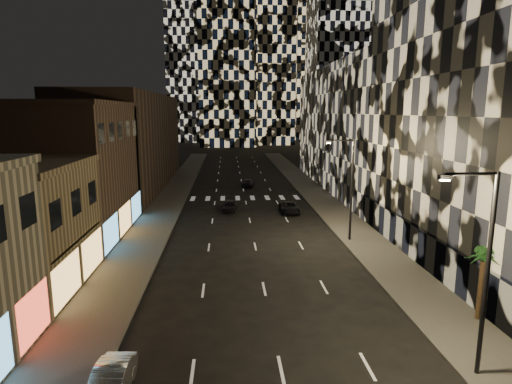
{
  "coord_description": "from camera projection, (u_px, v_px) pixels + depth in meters",
  "views": [
    {
      "loc": [
        -2.31,
        -6.4,
        11.54
      ],
      "look_at": [
        -0.35,
        22.7,
        6.0
      ],
      "focal_mm": 30.0,
      "sensor_mm": 36.0,
      "label": 1
    }
  ],
  "objects": [
    {
      "name": "car_silver_parked",
      "position": [
        110.0,
        383.0,
        17.37
      ],
      "size": [
        1.48,
        3.94,
        1.29
      ],
      "primitive_type": "imported",
      "rotation": [
        0.0,
        0.0,
        -0.03
      ],
      "color": "#A6A6AB",
      "rests_on": "ground"
    },
    {
      "name": "car_dark_oncoming",
      "position": [
        248.0,
        183.0,
        66.13
      ],
      "size": [
        2.2,
        4.32,
        1.2
      ],
      "primitive_type": "imported",
      "rotation": [
        0.0,
        0.0,
        3.01
      ],
      "color": "black",
      "rests_on": "ground"
    },
    {
      "name": "sidewalk_left",
      "position": [
        170.0,
        198.0,
        56.92
      ],
      "size": [
        4.0,
        120.0,
        0.15
      ],
      "primitive_type": "cube",
      "color": "#47443F",
      "rests_on": "ground"
    },
    {
      "name": "streetlight_far",
      "position": [
        349.0,
        183.0,
        37.54
      ],
      "size": [
        2.55,
        0.25,
        9.0
      ],
      "color": "black",
      "rests_on": "sidewalk_right"
    },
    {
      "name": "curb_right",
      "position": [
        303.0,
        197.0,
        58.1
      ],
      "size": [
        0.2,
        120.0,
        0.15
      ],
      "primitive_type": "cube",
      "color": "#4C4C47",
      "rests_on": "ground"
    },
    {
      "name": "curb_left",
      "position": [
        186.0,
        198.0,
        57.06
      ],
      "size": [
        0.2,
        120.0,
        0.15
      ],
      "primitive_type": "cube",
      "color": "#4C4C47",
      "rests_on": "ground"
    },
    {
      "name": "retail_brown",
      "position": [
        67.0,
        172.0,
        39.18
      ],
      "size": [
        10.0,
        15.0,
        12.0
      ],
      "primitive_type": "cube",
      "color": "#4C372B",
      "rests_on": "ground"
    },
    {
      "name": "sidewalk_right",
      "position": [
        318.0,
        196.0,
        58.24
      ],
      "size": [
        4.0,
        120.0,
        0.15
      ],
      "primitive_type": "cube",
      "color": "#47443F",
      "rests_on": "ground"
    },
    {
      "name": "midrise_base",
      "position": [
        417.0,
        243.0,
        33.13
      ],
      "size": [
        0.6,
        25.0,
        3.0
      ],
      "primitive_type": "cube",
      "color": "#383838",
      "rests_on": "ground"
    },
    {
      "name": "palm_tree",
      "position": [
        483.0,
        260.0,
        23.2
      ],
      "size": [
        2.11,
        2.11,
        4.15
      ],
      "color": "#47331E",
      "rests_on": "sidewalk_right"
    },
    {
      "name": "retail_filler_left",
      "position": [
        130.0,
        141.0,
        64.97
      ],
      "size": [
        10.0,
        40.0,
        14.0
      ],
      "primitive_type": "cube",
      "color": "#4C372B",
      "rests_on": "ground"
    },
    {
      "name": "midrise_filler_right",
      "position": [
        376.0,
        128.0,
        64.09
      ],
      "size": [
        16.0,
        40.0,
        18.0
      ],
      "primitive_type": "cube",
      "color": "#232326",
      "rests_on": "ground"
    },
    {
      "name": "streetlight_near",
      "position": [
        483.0,
        261.0,
        17.94
      ],
      "size": [
        2.55,
        0.25,
        9.0
      ],
      "color": "black",
      "rests_on": "sidewalk_right"
    },
    {
      "name": "car_dark_midlane",
      "position": [
        230.0,
        206.0,
        50.02
      ],
      "size": [
        2.0,
        3.88,
        1.27
      ],
      "primitive_type": "imported",
      "rotation": [
        0.0,
        0.0,
        -0.14
      ],
      "color": "black",
      "rests_on": "ground"
    },
    {
      "name": "car_dark_rightlane",
      "position": [
        289.0,
        208.0,
        49.07
      ],
      "size": [
        2.05,
        4.42,
        1.23
      ],
      "primitive_type": "imported",
      "rotation": [
        0.0,
        0.0,
        0.0
      ],
      "color": "black",
      "rests_on": "ground"
    }
  ]
}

